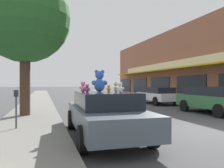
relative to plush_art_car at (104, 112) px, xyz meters
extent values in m
plane|color=#424244|center=(3.66, -0.61, -0.75)|extent=(260.00, 260.00, 0.00)
cube|color=slate|center=(-2.28, -0.61, -0.67)|extent=(2.41, 90.00, 0.16)
cube|color=gold|center=(10.09, 10.03, 2.32)|extent=(1.43, 31.52, 0.12)
cube|color=beige|center=(10.75, 10.03, 2.87)|extent=(0.08, 30.02, 0.70)
cube|color=black|center=(10.76, 10.03, 0.65)|extent=(0.06, 4.07, 2.00)
cube|color=black|center=(10.76, 15.39, 0.65)|extent=(0.06, 4.07, 2.00)
cube|color=black|center=(10.76, 20.75, 0.65)|extent=(0.06, 4.07, 2.00)
cube|color=black|center=(10.76, 26.11, 0.65)|extent=(0.06, 4.07, 2.00)
cube|color=#4C5660|center=(0.00, 0.00, -0.12)|extent=(1.96, 4.81, 0.58)
cube|color=black|center=(0.00, 0.00, 0.40)|extent=(1.67, 2.66, 0.46)
cylinder|color=black|center=(-0.83, 1.50, -0.41)|extent=(0.22, 0.68, 0.68)
cylinder|color=black|center=(0.93, 1.44, -0.41)|extent=(0.22, 0.68, 0.68)
cylinder|color=black|center=(-0.93, -1.44, -0.41)|extent=(0.22, 0.68, 0.68)
cylinder|color=black|center=(0.83, -1.50, -0.41)|extent=(0.22, 0.68, 0.68)
ellipsoid|color=blue|center=(-0.12, 0.16, 0.84)|extent=(0.38, 0.34, 0.43)
sphere|color=blue|center=(-0.12, 0.16, 1.16)|extent=(0.32, 0.32, 0.27)
sphere|color=blue|center=(-0.02, 0.15, 1.27)|extent=(0.13, 0.13, 0.11)
sphere|color=blue|center=(-0.21, 0.18, 1.27)|extent=(0.13, 0.13, 0.11)
sphere|color=#548DFF|center=(-0.09, 0.28, 1.14)|extent=(0.12, 0.12, 0.10)
sphere|color=blue|center=(0.06, 0.16, 0.92)|extent=(0.18, 0.18, 0.16)
sphere|color=blue|center=(-0.28, 0.22, 0.92)|extent=(0.18, 0.18, 0.16)
ellipsoid|color=pink|center=(-0.63, 0.20, 0.73)|extent=(0.19, 0.17, 0.20)
sphere|color=pink|center=(-0.63, 0.20, 0.88)|extent=(0.16, 0.16, 0.13)
sphere|color=pink|center=(-0.58, 0.19, 0.93)|extent=(0.07, 0.07, 0.05)
sphere|color=pink|center=(-0.67, 0.22, 0.93)|extent=(0.07, 0.07, 0.05)
sphere|color=#FFA3DA|center=(-0.61, 0.25, 0.87)|extent=(0.06, 0.06, 0.05)
sphere|color=pink|center=(-0.55, 0.19, 0.77)|extent=(0.09, 0.09, 0.07)
sphere|color=pink|center=(-0.70, 0.24, 0.77)|extent=(0.09, 0.09, 0.07)
ellipsoid|color=beige|center=(0.41, 0.10, 0.73)|extent=(0.18, 0.20, 0.20)
sphere|color=beige|center=(0.41, 0.10, 0.88)|extent=(0.17, 0.17, 0.13)
sphere|color=beige|center=(0.43, 0.14, 0.93)|extent=(0.07, 0.07, 0.05)
sphere|color=beige|center=(0.39, 0.06, 0.93)|extent=(0.07, 0.07, 0.05)
sphere|color=white|center=(0.36, 0.12, 0.87)|extent=(0.06, 0.06, 0.05)
sphere|color=beige|center=(0.43, 0.18, 0.77)|extent=(0.10, 0.10, 0.07)
sphere|color=beige|center=(0.37, 0.03, 0.77)|extent=(0.10, 0.10, 0.07)
ellipsoid|color=purple|center=(-0.54, 0.00, 0.70)|extent=(0.15, 0.14, 0.15)
sphere|color=purple|center=(-0.54, 0.00, 0.81)|extent=(0.13, 0.13, 0.10)
sphere|color=purple|center=(-0.52, 0.02, 0.85)|extent=(0.05, 0.05, 0.04)
sphere|color=purple|center=(-0.57, -0.02, 0.85)|extent=(0.05, 0.05, 0.04)
sphere|color=#BA67ED|center=(-0.57, 0.04, 0.81)|extent=(0.05, 0.05, 0.04)
sphere|color=purple|center=(-0.50, 0.04, 0.73)|extent=(0.08, 0.08, 0.06)
sphere|color=purple|center=(-0.60, -0.02, 0.73)|extent=(0.08, 0.08, 0.06)
ellipsoid|color=white|center=(0.25, -0.74, 0.72)|extent=(0.18, 0.19, 0.19)
sphere|color=white|center=(0.25, -0.74, 0.86)|extent=(0.17, 0.17, 0.12)
sphere|color=white|center=(0.28, -0.77, 0.90)|extent=(0.07, 0.07, 0.05)
sphere|color=white|center=(0.22, -0.71, 0.90)|extent=(0.07, 0.07, 0.05)
sphere|color=white|center=(0.29, -0.71, 0.85)|extent=(0.06, 0.06, 0.04)
sphere|color=white|center=(0.31, -0.79, 0.75)|extent=(0.10, 0.10, 0.07)
sphere|color=white|center=(0.21, -0.68, 0.75)|extent=(0.10, 0.10, 0.07)
ellipsoid|color=orange|center=(0.25, 0.38, 0.70)|extent=(0.13, 0.13, 0.13)
sphere|color=orange|center=(0.25, 0.38, 0.80)|extent=(0.12, 0.12, 0.09)
sphere|color=orange|center=(0.28, 0.36, 0.83)|extent=(0.05, 0.05, 0.04)
sphere|color=orange|center=(0.22, 0.39, 0.83)|extent=(0.05, 0.05, 0.04)
sphere|color=#FFBA41|center=(0.27, 0.41, 0.79)|extent=(0.04, 0.04, 0.03)
sphere|color=orange|center=(0.30, 0.36, 0.72)|extent=(0.07, 0.07, 0.05)
sphere|color=orange|center=(0.20, 0.41, 0.72)|extent=(0.07, 0.07, 0.05)
ellipsoid|color=yellow|center=(-0.51, 0.10, 0.71)|extent=(0.16, 0.16, 0.16)
sphere|color=yellow|center=(-0.51, 0.10, 0.83)|extent=(0.14, 0.14, 0.10)
sphere|color=yellow|center=(-0.48, 0.08, 0.87)|extent=(0.06, 0.06, 0.04)
sphere|color=yellow|center=(-0.54, 0.13, 0.87)|extent=(0.06, 0.06, 0.04)
sphere|color=#FFFF4D|center=(-0.48, 0.13, 0.82)|extent=(0.05, 0.05, 0.04)
sphere|color=yellow|center=(-0.46, 0.07, 0.74)|extent=(0.08, 0.08, 0.06)
sphere|color=yellow|center=(-0.55, 0.15, 0.74)|extent=(0.08, 0.08, 0.06)
cube|color=#336B3D|center=(7.10, 3.26, -0.08)|extent=(1.82, 4.32, 0.67)
cube|color=black|center=(7.10, 3.26, 0.50)|extent=(1.61, 3.09, 0.49)
cylinder|color=black|center=(6.21, 4.60, -0.41)|extent=(0.20, 0.68, 0.68)
cylinder|color=black|center=(8.00, 4.60, -0.41)|extent=(0.20, 0.68, 0.68)
cylinder|color=black|center=(6.21, 1.92, -0.41)|extent=(0.20, 0.68, 0.68)
cube|color=silver|center=(7.10, 9.41, -0.13)|extent=(1.79, 4.28, 0.57)
cube|color=black|center=(7.10, 9.41, 0.38)|extent=(1.57, 2.96, 0.45)
cylinder|color=black|center=(6.23, 10.74, -0.41)|extent=(0.20, 0.68, 0.68)
cylinder|color=black|center=(7.98, 10.74, -0.41)|extent=(0.20, 0.68, 0.68)
cylinder|color=black|center=(6.23, 8.08, -0.41)|extent=(0.20, 0.68, 0.68)
cylinder|color=black|center=(7.98, 8.08, -0.41)|extent=(0.20, 0.68, 0.68)
cylinder|color=#473323|center=(-2.62, 4.56, 0.81)|extent=(0.48, 0.48, 2.80)
sphere|color=#286028|center=(-2.62, 4.56, 4.01)|extent=(4.24, 4.24, 4.24)
cylinder|color=#4C4C51|center=(-2.65, 1.35, -0.06)|extent=(0.06, 0.06, 1.05)
cube|color=#2D2D33|center=(-2.65, 1.35, 0.57)|extent=(0.14, 0.10, 0.22)
camera|label=1|loc=(-1.80, -6.47, 0.88)|focal=35.00mm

